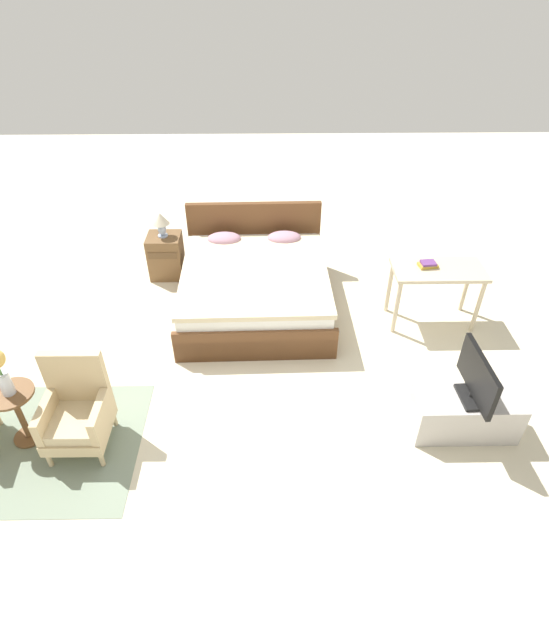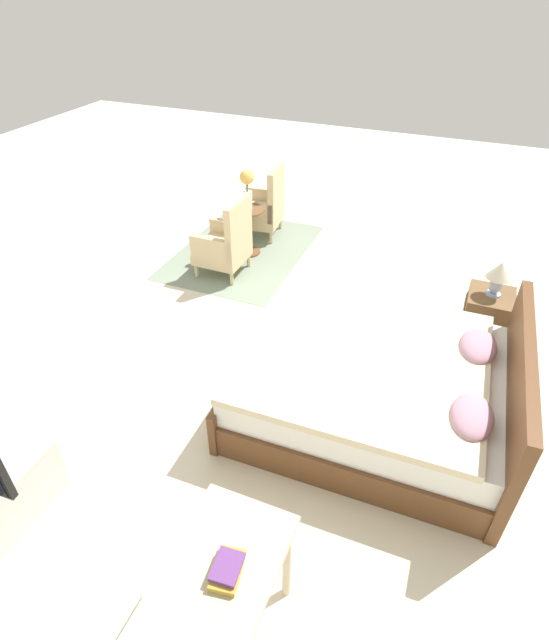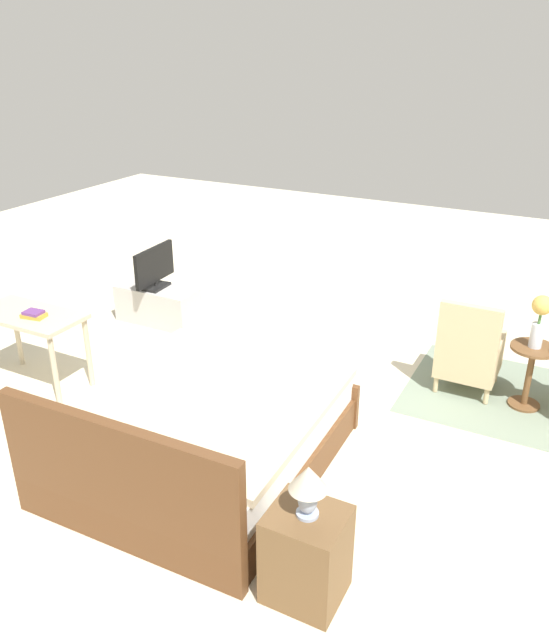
{
  "view_description": "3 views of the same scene",
  "coord_description": "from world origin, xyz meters",
  "views": [
    {
      "loc": [
        0.29,
        -4.05,
        3.74
      ],
      "look_at": [
        0.35,
        -0.13,
        0.7
      ],
      "focal_mm": 28.0,
      "sensor_mm": 36.0,
      "label": 1
    },
    {
      "loc": [
        3.12,
        1.44,
        3.06
      ],
      "look_at": [
        -0.05,
        0.14,
        0.55
      ],
      "focal_mm": 28.0,
      "sensor_mm": 36.0,
      "label": 2
    },
    {
      "loc": [
        -2.19,
        4.36,
        3.02
      ],
      "look_at": [
        0.13,
        -0.11,
        0.77
      ],
      "focal_mm": 35.0,
      "sensor_mm": 36.0,
      "label": 3
    }
  ],
  "objects": [
    {
      "name": "bed",
      "position": [
        0.13,
        1.11,
        0.3
      ],
      "size": [
        1.83,
        2.08,
        0.96
      ],
      "color": "brown",
      "rests_on": "ground_plane"
    },
    {
      "name": "tv_flatscreen",
      "position": [
        2.11,
        -0.96,
        0.68
      ],
      "size": [
        0.21,
        0.69,
        0.48
      ],
      "color": "black",
      "rests_on": "tv_stand"
    },
    {
      "name": "side_table",
      "position": [
        -1.96,
        -0.99,
        0.37
      ],
      "size": [
        0.4,
        0.4,
        0.6
      ],
      "color": "brown",
      "rests_on": "ground_plane"
    },
    {
      "name": "tv_stand",
      "position": [
        2.1,
        -0.96,
        0.21
      ],
      "size": [
        0.96,
        0.4,
        0.43
      ],
      "color": "#B7B2AD",
      "rests_on": "ground_plane"
    },
    {
      "name": "book_stack",
      "position": [
        2.11,
        0.79,
        0.77
      ],
      "size": [
        0.23,
        0.16,
        0.06
      ],
      "color": "#B79333",
      "rests_on": "vanity_desk"
    },
    {
      "name": "ground_plane",
      "position": [
        0.0,
        0.0,
        0.0
      ],
      "size": [
        16.0,
        16.0,
        0.0
      ],
      "primitive_type": "plane",
      "color": "beige"
    },
    {
      "name": "nightstand",
      "position": [
        -1.09,
        1.84,
        0.3
      ],
      "size": [
        0.44,
        0.41,
        0.59
      ],
      "color": "brown",
      "rests_on": "ground_plane"
    },
    {
      "name": "vanity_desk",
      "position": [
        2.23,
        0.75,
        0.63
      ],
      "size": [
        1.04,
        0.52,
        0.74
      ],
      "color": "beige",
      "rests_on": "ground_plane"
    },
    {
      "name": "table_lamp",
      "position": [
        -1.09,
        1.84,
        0.81
      ],
      "size": [
        0.22,
        0.22,
        0.33
      ],
      "color": "#9EADC6",
      "rests_on": "nightstand"
    },
    {
      "name": "floor_rug",
      "position": [
        -1.96,
        -1.08,
        0.0
      ],
      "size": [
        2.1,
        1.5,
        0.01
      ],
      "color": "gray",
      "rests_on": "ground_plane"
    },
    {
      "name": "armchair_by_window_right",
      "position": [
        -1.42,
        -1.02,
        0.38
      ],
      "size": [
        0.54,
        0.54,
        0.92
      ],
      "color": "#CCB284",
      "rests_on": "floor_rug"
    }
  ]
}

